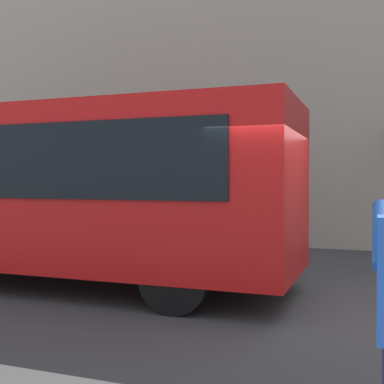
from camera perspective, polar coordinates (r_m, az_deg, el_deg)
name	(u,v)px	position (r m, az deg, el deg)	size (l,w,h in m)	color
ground_plane	(313,309)	(7.32, 13.78, -13.05)	(60.00, 60.00, 0.00)	#38383A
building_facade_far	(344,24)	(14.48, 17.15, 18.04)	(28.00, 1.55, 12.00)	#A89E8E
red_bus	(40,188)	(9.12, -17.19, 0.46)	(9.05, 2.54, 3.08)	red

